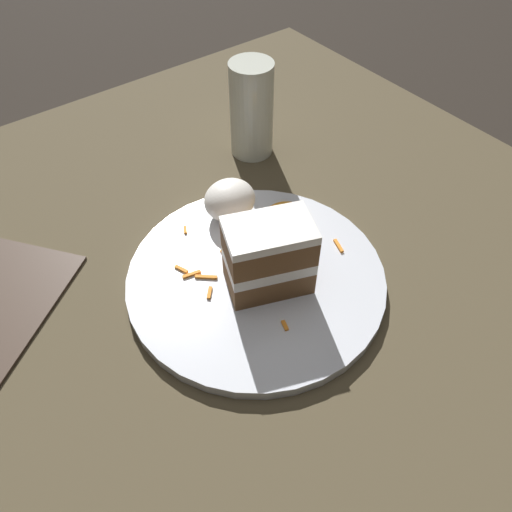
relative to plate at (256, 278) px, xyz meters
name	(u,v)px	position (x,y,z in m)	size (l,w,h in m)	color
ground_plane	(273,334)	(-0.02, -0.06, -0.03)	(6.00, 6.00, 0.00)	black
dining_table	(273,328)	(-0.02, -0.06, -0.02)	(0.99, 1.13, 0.03)	#4C422D
plate	(256,278)	(0.00, 0.00, 0.00)	(0.30, 0.30, 0.01)	silver
cake_slice	(269,256)	(0.00, -0.02, 0.05)	(0.11, 0.09, 0.09)	brown
cream_dollop	(230,200)	(0.04, 0.10, 0.03)	(0.07, 0.06, 0.05)	white
orange_garnish	(287,217)	(0.09, 0.05, 0.01)	(0.06, 0.06, 0.00)	orange
carrot_shreds_scatter	(234,265)	(-0.01, 0.03, 0.01)	(0.18, 0.20, 0.00)	orange
drinking_glass	(252,116)	(0.15, 0.21, 0.05)	(0.06, 0.06, 0.14)	beige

